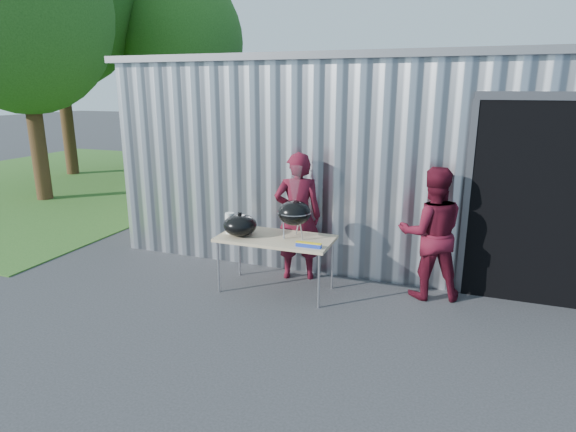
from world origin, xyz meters
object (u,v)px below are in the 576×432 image
at_px(kettle_grill, 294,206).
at_px(person_bystander, 431,233).
at_px(person_cook, 298,216).
at_px(folding_table, 276,240).

distance_m(kettle_grill, person_bystander, 1.77).
relative_size(kettle_grill, person_bystander, 0.55).
xyz_separation_m(person_cook, person_bystander, (1.80, -0.02, -0.05)).
distance_m(folding_table, kettle_grill, 0.52).
bearing_deg(person_bystander, person_cook, -15.80).
distance_m(kettle_grill, person_cook, 0.57).
bearing_deg(kettle_grill, folding_table, -167.54).
relative_size(folding_table, kettle_grill, 1.60).
bearing_deg(person_bystander, folding_table, 0.05).
bearing_deg(person_cook, person_bystander, 160.94).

